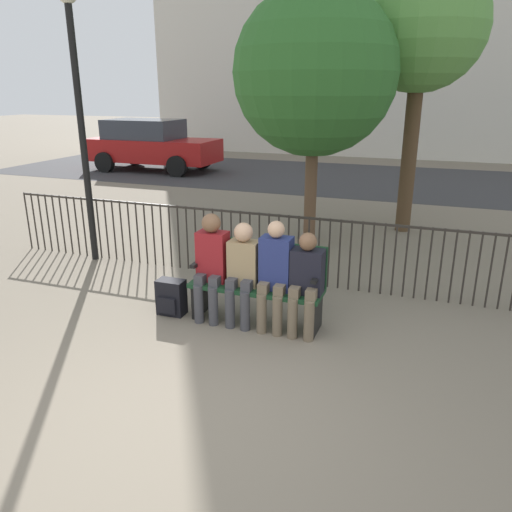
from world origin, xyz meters
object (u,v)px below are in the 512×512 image
park_bench (258,280)px  seated_person_0 (211,261)px  tree_1 (315,73)px  parked_car_0 (151,144)px  seated_person_2 (275,271)px  seated_person_1 (243,268)px  lamp_post (77,88)px  seated_person_3 (306,279)px  backpack (171,298)px  tree_0 (422,28)px

park_bench → seated_person_0: seated_person_0 is taller
tree_1 → parked_car_0: tree_1 is taller
tree_1 → seated_person_2: bearing=-82.1°
parked_car_0 → seated_person_1: bearing=-53.9°
seated_person_0 → lamp_post: 3.47m
parked_car_0 → tree_1: bearing=-41.3°
seated_person_3 → tree_1: tree_1 is taller
tree_1 → parked_car_0: (-6.81, 5.98, -1.94)m
seated_person_0 → parked_car_0: bearing=124.6°
seated_person_0 → backpack: (-0.50, -0.09, -0.49)m
seated_person_0 → park_bench: bearing=13.4°
backpack → seated_person_0: bearing=9.8°
park_bench → seated_person_0: (-0.52, -0.12, 0.21)m
seated_person_0 → seated_person_3: bearing=-0.3°
seated_person_0 → seated_person_3: (1.10, -0.01, -0.07)m
park_bench → backpack: park_bench is taller
park_bench → lamp_post: 3.95m
seated_person_2 → backpack: bearing=-176.1°
park_bench → backpack: 1.08m
tree_0 → tree_1: bearing=-141.4°
seated_person_0 → seated_person_3: size_ratio=1.10×
park_bench → seated_person_2: size_ratio=1.23×
seated_person_1 → tree_0: 5.68m
seated_person_3 → tree_0: (0.68, 4.70, 2.88)m
seated_person_0 → seated_person_2: 0.76m
seated_person_1 → lamp_post: 3.79m
backpack → tree_1: size_ratio=0.10×
tree_1 → lamp_post: 3.64m
seated_person_0 → backpack: seated_person_0 is taller
seated_person_2 → lamp_post: (-3.38, 1.30, 1.88)m
backpack → parked_car_0: 11.32m
lamp_post → parked_car_0: (-3.90, 8.17, -1.72)m
seated_person_3 → tree_0: size_ratio=0.24×
seated_person_1 → tree_0: tree_0 is taller
seated_person_1 → seated_person_2: (0.37, 0.00, 0.02)m
seated_person_0 → seated_person_1: (0.38, -0.00, -0.04)m
seated_person_1 → parked_car_0: bearing=126.1°
seated_person_1 → tree_0: (1.40, 4.70, 2.86)m
seated_person_2 → parked_car_0: parked_car_0 is taller
tree_0 → seated_person_1: bearing=-106.6°
parked_car_0 → tree_0: bearing=-29.9°
tree_1 → lamp_post: (-2.90, -2.19, -0.23)m
seated_person_0 → seated_person_1: size_ratio=1.06×
seated_person_3 → park_bench: bearing=167.3°
tree_0 → seated_person_3: bearing=-98.2°
seated_person_2 → seated_person_0: bearing=179.9°
parked_car_0 → park_bench: bearing=-53.0°
seated_person_1 → seated_person_3: (0.72, -0.00, -0.03)m
seated_person_3 → parked_car_0: (-7.64, 9.48, 0.21)m
park_bench → seated_person_3: seated_person_3 is taller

